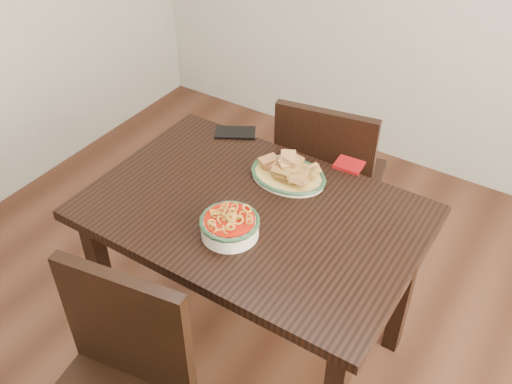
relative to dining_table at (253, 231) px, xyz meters
The scene contains 7 objects.
floor 0.66m from the dining_table, 65.97° to the right, with size 3.50×3.50×0.00m, color #391D12.
dining_table is the anchor object (origin of this frame).
chair_far 0.63m from the dining_table, 90.09° to the left, with size 0.49×0.49×0.89m.
fish_plate 0.26m from the dining_table, 86.06° to the left, with size 0.28×0.22×0.11m.
noodle_bowl 0.21m from the dining_table, 87.52° to the right, with size 0.20×0.20×0.08m.
smartphone 0.49m from the dining_table, 131.57° to the left, with size 0.16×0.09×0.01m, color black.
napkin 0.45m from the dining_table, 67.05° to the left, with size 0.10×0.09×0.01m, color maroon.
Camera 1 is at (0.76, -1.12, 2.03)m, focal length 40.00 mm.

